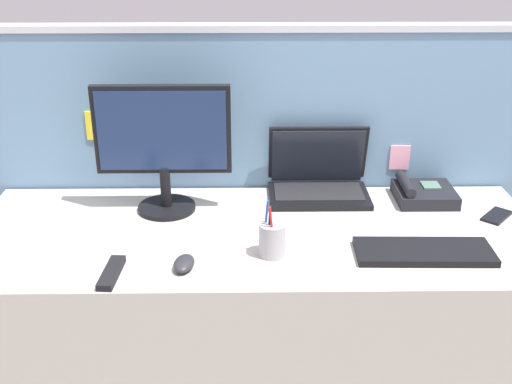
# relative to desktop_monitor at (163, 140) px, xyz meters

# --- Properties ---
(desk) EXTENTS (1.88, 0.71, 0.71)m
(desk) POSITION_rel_desktop_monitor_xyz_m (0.31, -0.18, -0.61)
(desk) COLOR #ADA89E
(desk) RESTS_ON ground_plane
(cubicle_divider) EXTENTS (2.34, 0.07, 1.31)m
(cubicle_divider) POSITION_rel_desktop_monitor_xyz_m (0.31, 0.22, -0.31)
(cubicle_divider) COLOR #6084A3
(cubicle_divider) RESTS_ON ground_plane
(desktop_monitor) EXTENTS (0.46, 0.20, 0.44)m
(desktop_monitor) POSITION_rel_desktop_monitor_xyz_m (0.00, 0.00, 0.00)
(desktop_monitor) COLOR black
(desktop_monitor) RESTS_ON desk
(laptop) EXTENTS (0.36, 0.24, 0.25)m
(laptop) POSITION_rel_desktop_monitor_xyz_m (0.54, 0.12, -0.19)
(laptop) COLOR black
(laptop) RESTS_ON desk
(desk_phone) EXTENTS (0.21, 0.19, 0.08)m
(desk_phone) POSITION_rel_desktop_monitor_xyz_m (0.92, 0.06, -0.23)
(desk_phone) COLOR black
(desk_phone) RESTS_ON desk
(keyboard_main) EXTENTS (0.42, 0.16, 0.02)m
(keyboard_main) POSITION_rel_desktop_monitor_xyz_m (0.82, -0.34, -0.24)
(keyboard_main) COLOR black
(keyboard_main) RESTS_ON desk
(computer_mouse_right_hand) EXTENTS (0.07, 0.11, 0.03)m
(computer_mouse_right_hand) POSITION_rel_desktop_monitor_xyz_m (0.10, -0.41, -0.24)
(computer_mouse_right_hand) COLOR #232328
(computer_mouse_right_hand) RESTS_ON desk
(pen_cup) EXTENTS (0.08, 0.08, 0.18)m
(pen_cup) POSITION_rel_desktop_monitor_xyz_m (0.36, -0.33, -0.20)
(pen_cup) COLOR #99999E
(pen_cup) RESTS_ON desk
(cell_phone_black_slab) EXTENTS (0.13, 0.14, 0.01)m
(cell_phone_black_slab) POSITION_rel_desktop_monitor_xyz_m (1.14, -0.08, -0.25)
(cell_phone_black_slab) COLOR black
(cell_phone_black_slab) RESTS_ON desk
(tv_remote) EXTENTS (0.05, 0.17, 0.02)m
(tv_remote) POSITION_rel_desktop_monitor_xyz_m (-0.11, -0.45, -0.24)
(tv_remote) COLOR black
(tv_remote) RESTS_ON desk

